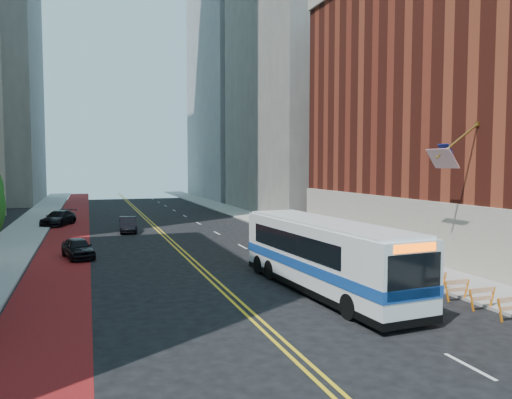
{
  "coord_description": "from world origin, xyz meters",
  "views": [
    {
      "loc": [
        -6.33,
        -14.19,
        6.27
      ],
      "look_at": [
        1.16,
        8.0,
        4.63
      ],
      "focal_mm": 35.0,
      "sensor_mm": 36.0,
      "label": 1
    }
  ],
  "objects": [
    {
      "name": "sidewalk_right",
      "position": [
        12.0,
        30.0,
        0.07
      ],
      "size": [
        4.0,
        140.0,
        0.15
      ],
      "primitive_type": "cube",
      "color": "gray",
      "rests_on": "ground"
    },
    {
      "name": "midrise_right_far",
      "position": [
        24.0,
        78.0,
        27.5
      ],
      "size": [
        20.0,
        28.0,
        55.0
      ],
      "primitive_type": "cube",
      "color": "gray",
      "rests_on": "ground"
    },
    {
      "name": "ground",
      "position": [
        0.0,
        0.0,
        0.0
      ],
      "size": [
        160.0,
        160.0,
        0.0
      ],
      "primitive_type": "plane",
      "color": "black",
      "rests_on": "ground"
    },
    {
      "name": "sidewalk_left",
      "position": [
        -12.0,
        30.0,
        0.07
      ],
      "size": [
        4.0,
        140.0,
        0.15
      ],
      "primitive_type": "cube",
      "color": "gray",
      "rests_on": "ground"
    },
    {
      "name": "transit_bus",
      "position": [
        4.55,
        7.71,
        1.85
      ],
      "size": [
        3.77,
        13.05,
        3.54
      ],
      "rotation": [
        0.0,
        0.0,
        0.07
      ],
      "color": "silver",
      "rests_on": "ground"
    },
    {
      "name": "midrise_right_near",
      "position": [
        23.0,
        48.0,
        20.0
      ],
      "size": [
        18.0,
        26.0,
        40.0
      ],
      "primitive_type": "cube",
      "color": "slate",
      "rests_on": "ground"
    },
    {
      "name": "car_b",
      "position": [
        -2.9,
        33.25,
        0.71
      ],
      "size": [
        1.68,
        4.38,
        1.42
      ],
      "primitive_type": "imported",
      "rotation": [
        0.0,
        0.0,
        -0.04
      ],
      "color": "black",
      "rests_on": "ground"
    },
    {
      "name": "construction_barriers",
      "position": [
        9.6,
        3.42,
        0.68
      ],
      "size": [
        1.42,
        10.91,
        1.0
      ],
      "color": "orange",
      "rests_on": "ground"
    },
    {
      "name": "lane_dashes",
      "position": [
        4.8,
        38.0,
        0.01
      ],
      "size": [
        0.14,
        98.2,
        0.01
      ],
      "color": "silver",
      "rests_on": "ground"
    },
    {
      "name": "center_line_outer",
      "position": [
        0.18,
        30.0,
        0.0
      ],
      "size": [
        0.14,
        140.0,
        0.01
      ],
      "primitive_type": "cube",
      "color": "gold",
      "rests_on": "ground"
    },
    {
      "name": "car_c",
      "position": [
        -9.3,
        40.89,
        0.76
      ],
      "size": [
        3.89,
        5.69,
        1.53
      ],
      "primitive_type": "imported",
      "rotation": [
        0.0,
        0.0,
        -0.37
      ],
      "color": "black",
      "rests_on": "ground"
    },
    {
      "name": "bus_lane_paint",
      "position": [
        -8.1,
        30.0,
        0.0
      ],
      "size": [
        3.6,
        140.0,
        0.01
      ],
      "primitive_type": "cube",
      "color": "maroon",
      "rests_on": "ground"
    },
    {
      "name": "center_line_inner",
      "position": [
        -0.18,
        30.0,
        0.0
      ],
      "size": [
        0.14,
        140.0,
        0.01
      ],
      "primitive_type": "cube",
      "color": "gold",
      "rests_on": "ground"
    },
    {
      "name": "car_a",
      "position": [
        -7.07,
        21.06,
        0.68
      ],
      "size": [
        2.5,
        4.27,
        1.36
      ],
      "primitive_type": "imported",
      "rotation": [
        0.0,
        0.0,
        0.24
      ],
      "color": "black",
      "rests_on": "ground"
    }
  ]
}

